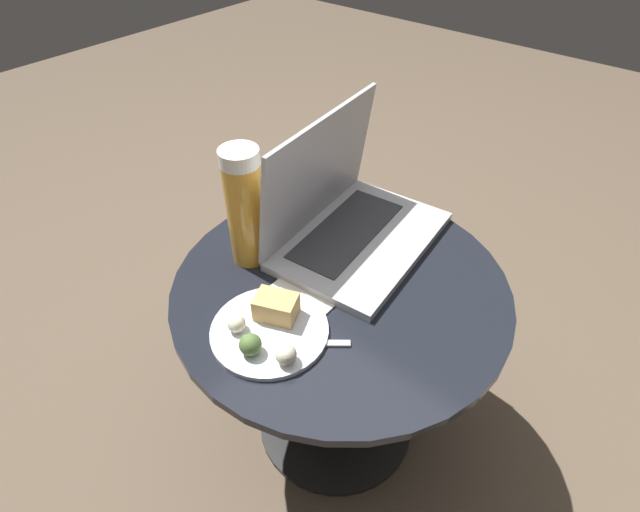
% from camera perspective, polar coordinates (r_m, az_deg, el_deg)
% --- Properties ---
extents(ground_plane, '(6.00, 6.00, 0.00)m').
position_cam_1_polar(ground_plane, '(1.33, 1.78, -18.29)').
color(ground_plane, brown).
extents(table, '(0.64, 0.64, 0.48)m').
position_cam_1_polar(table, '(1.05, 2.16, -8.69)').
color(table, black).
rests_on(table, ground_plane).
extents(napkin, '(0.18, 0.13, 0.00)m').
position_cam_1_polar(napkin, '(0.88, -5.03, -7.17)').
color(napkin, silver).
rests_on(napkin, table).
extents(laptop, '(0.38, 0.28, 0.26)m').
position_cam_1_polar(laptop, '(1.02, 3.14, 4.43)').
color(laptop, '#B2B2B7').
rests_on(laptop, table).
extents(beer_glass, '(0.07, 0.07, 0.24)m').
position_cam_1_polar(beer_glass, '(0.94, -8.57, 5.51)').
color(beer_glass, gold).
rests_on(beer_glass, table).
extents(snack_plate, '(0.20, 0.20, 0.05)m').
position_cam_1_polar(snack_plate, '(0.86, -5.83, -8.08)').
color(snack_plate, silver).
rests_on(snack_plate, table).
extents(fork, '(0.13, 0.15, 0.01)m').
position_cam_1_polar(fork, '(0.85, -3.55, -9.92)').
color(fork, '#B2B2B7').
rests_on(fork, table).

